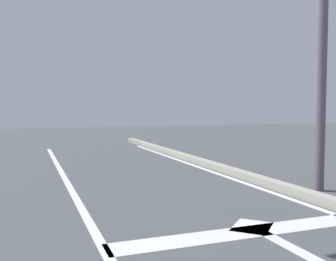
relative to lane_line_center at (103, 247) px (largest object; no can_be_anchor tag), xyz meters
name	(u,v)px	position (x,y,z in m)	size (l,w,h in m)	color
lane_line_center	(103,247)	(0.00, 0.00, 0.00)	(0.12, 20.00, 0.01)	silver
stop_bar	(247,232)	(1.70, -0.11, 0.00)	(3.40, 0.40, 0.01)	silver
lane_arrow_stem	(298,251)	(1.87, -0.81, 0.00)	(0.16, 1.40, 0.01)	silver
lane_arrow_head	(252,227)	(1.87, 0.04, 0.00)	(0.56, 0.44, 0.01)	silver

